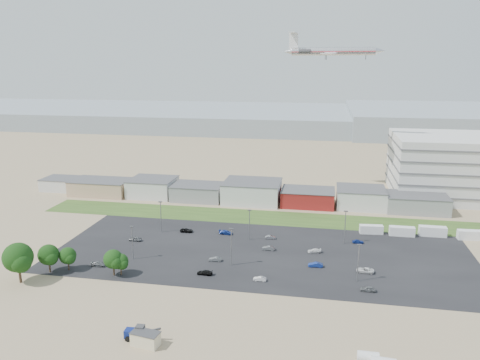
% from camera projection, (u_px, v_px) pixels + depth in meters
% --- Properties ---
extents(ground, '(700.00, 700.00, 0.00)m').
position_uv_depth(ground, '(231.00, 282.00, 117.59)').
color(ground, '#93835E').
rests_on(ground, ground).
extents(parking_lot, '(120.00, 50.00, 0.01)m').
position_uv_depth(parking_lot, '(262.00, 253.00, 135.78)').
color(parking_lot, black).
rests_on(parking_lot, ground).
extents(grass_strip, '(160.00, 16.00, 0.02)m').
position_uv_depth(grass_strip, '(260.00, 217.00, 167.20)').
color(grass_strip, '#2F4C1C').
rests_on(grass_strip, ground).
extents(hills_backdrop, '(700.00, 200.00, 9.00)m').
position_uv_depth(hills_backdrop, '(348.00, 121.00, 410.00)').
color(hills_backdrop, gray).
rests_on(hills_backdrop, ground).
extents(building_row, '(170.00, 20.00, 8.00)m').
position_uv_depth(building_row, '(225.00, 190.00, 187.38)').
color(building_row, silver).
rests_on(building_row, ground).
extents(portable_shed, '(6.00, 3.80, 2.82)m').
position_uv_depth(portable_shed, '(146.00, 339.00, 90.71)').
color(portable_shed, beige).
rests_on(portable_shed, ground).
extents(telehandler, '(7.53, 2.79, 3.10)m').
position_uv_depth(telehandler, '(136.00, 332.00, 92.63)').
color(telehandler, navy).
rests_on(telehandler, ground).
extents(storage_tank_nw, '(3.89, 1.96, 2.33)m').
position_uv_depth(storage_tank_nw, '(368.00, 357.00, 85.55)').
color(storage_tank_nw, silver).
rests_on(storage_tank_nw, ground).
extents(box_trailer_a, '(7.54, 3.02, 2.76)m').
position_uv_depth(box_trailer_a, '(371.00, 229.00, 150.85)').
color(box_trailer_a, silver).
rests_on(box_trailer_a, ground).
extents(box_trailer_b, '(7.83, 2.47, 2.93)m').
position_uv_depth(box_trailer_b, '(402.00, 231.00, 148.90)').
color(box_trailer_b, silver).
rests_on(box_trailer_b, ground).
extents(box_trailer_c, '(8.38, 2.71, 3.13)m').
position_uv_depth(box_trailer_c, '(433.00, 231.00, 148.59)').
color(box_trailer_c, silver).
rests_on(box_trailer_c, ground).
extents(box_trailer_d, '(8.02, 2.89, 2.96)m').
position_uv_depth(box_trailer_d, '(471.00, 235.00, 145.57)').
color(box_trailer_d, silver).
rests_on(box_trailer_d, ground).
extents(tree_far_left, '(7.87, 7.87, 11.81)m').
position_uv_depth(tree_far_left, '(18.00, 261.00, 115.82)').
color(tree_far_left, black).
rests_on(tree_far_left, ground).
extents(tree_left, '(5.77, 5.77, 8.66)m').
position_uv_depth(tree_left, '(49.00, 257.00, 121.97)').
color(tree_left, black).
rests_on(tree_left, ground).
extents(tree_mid, '(4.76, 4.76, 7.14)m').
position_uv_depth(tree_mid, '(68.00, 257.00, 123.49)').
color(tree_mid, black).
rests_on(tree_mid, ground).
extents(tree_right, '(5.29, 5.29, 7.93)m').
position_uv_depth(tree_right, '(113.00, 261.00, 120.23)').
color(tree_right, black).
rests_on(tree_right, ground).
extents(tree_near, '(4.38, 4.38, 6.57)m').
position_uv_depth(tree_near, '(121.00, 263.00, 120.64)').
color(tree_near, black).
rests_on(tree_near, ground).
extents(lightpole_front_l, '(1.14, 0.48, 9.73)m').
position_uv_depth(lightpole_front_l, '(133.00, 243.00, 130.13)').
color(lightpole_front_l, slate).
rests_on(lightpole_front_l, ground).
extents(lightpole_front_m, '(1.25, 0.52, 10.60)m').
position_uv_depth(lightpole_front_m, '(231.00, 247.00, 126.01)').
color(lightpole_front_m, slate).
rests_on(lightpole_front_m, ground).
extents(lightpole_front_r, '(1.16, 0.48, 9.86)m').
position_uv_depth(lightpole_front_r, '(358.00, 263.00, 116.77)').
color(lightpole_front_r, slate).
rests_on(lightpole_front_r, ground).
extents(lightpole_back_l, '(1.22, 0.51, 10.37)m').
position_uv_depth(lightpole_back_l, '(161.00, 217.00, 151.20)').
color(lightpole_back_l, slate).
rests_on(lightpole_back_l, ground).
extents(lightpole_back_m, '(1.15, 0.48, 9.78)m').
position_uv_depth(lightpole_back_m, '(249.00, 225.00, 144.49)').
color(lightpole_back_m, slate).
rests_on(lightpole_back_m, ground).
extents(lightpole_back_r, '(1.22, 0.51, 10.41)m').
position_uv_depth(lightpole_back_r, '(345.00, 227.00, 141.46)').
color(lightpole_back_r, slate).
rests_on(lightpole_back_r, ground).
extents(airliner, '(43.31, 32.05, 11.93)m').
position_uv_depth(airliner, '(333.00, 51.00, 186.69)').
color(airliner, silver).
extents(parked_car_0, '(4.76, 2.59, 1.27)m').
position_uv_depth(parked_car_0, '(365.00, 270.00, 122.70)').
color(parked_car_0, silver).
rests_on(parked_car_0, ground).
extents(parked_car_1, '(4.02, 1.64, 1.30)m').
position_uv_depth(parked_car_1, '(315.00, 265.00, 126.03)').
color(parked_car_1, navy).
rests_on(parked_car_1, ground).
extents(parked_car_2, '(3.73, 1.65, 1.25)m').
position_uv_depth(parked_car_2, '(368.00, 289.00, 112.52)').
color(parked_car_2, '#595B5E').
rests_on(parked_car_2, ground).
extents(parked_car_3, '(4.20, 1.91, 1.19)m').
position_uv_depth(parked_car_3, '(205.00, 273.00, 121.41)').
color(parked_car_3, black).
rests_on(parked_car_3, ground).
extents(parked_car_4, '(3.64, 1.50, 1.17)m').
position_uv_depth(parked_car_4, '(215.00, 259.00, 129.77)').
color(parked_car_4, '#595B5E').
rests_on(parked_car_4, ground).
extents(parked_car_5, '(3.89, 1.59, 1.32)m').
position_uv_depth(parked_car_5, '(135.00, 239.00, 144.57)').
color(parked_car_5, '#595B5E').
rests_on(parked_car_5, ground).
extents(parked_car_6, '(4.64, 2.25, 1.30)m').
position_uv_depth(parked_car_6, '(226.00, 232.00, 150.33)').
color(parked_car_6, navy).
rests_on(parked_car_6, ground).
extents(parked_car_7, '(3.74, 1.32, 1.23)m').
position_uv_depth(parked_car_7, '(268.00, 248.00, 137.50)').
color(parked_car_7, '#595B5E').
rests_on(parked_car_7, ground).
extents(parked_car_8, '(3.50, 1.67, 1.16)m').
position_uv_depth(parked_car_8, '(358.00, 241.00, 142.78)').
color(parked_car_8, navy).
rests_on(parked_car_8, ground).
extents(parked_car_9, '(4.23, 1.97, 1.17)m').
position_uv_depth(parked_car_9, '(187.00, 230.00, 152.18)').
color(parked_car_9, black).
rests_on(parked_car_9, ground).
extents(parked_car_10, '(4.21, 1.77, 1.21)m').
position_uv_depth(parked_car_10, '(99.00, 264.00, 126.51)').
color(parked_car_10, '#595B5E').
rests_on(parked_car_10, ground).
extents(parked_car_11, '(3.47, 1.62, 1.10)m').
position_uv_depth(parked_car_11, '(271.00, 237.00, 146.24)').
color(parked_car_11, '#A5A5AA').
rests_on(parked_car_11, ground).
extents(parked_car_12, '(4.05, 2.07, 1.13)m').
position_uv_depth(parked_car_12, '(314.00, 251.00, 135.70)').
color(parked_car_12, silver).
rests_on(parked_car_12, ground).
extents(parked_car_13, '(3.31, 1.23, 1.08)m').
position_uv_depth(parked_car_13, '(260.00, 279.00, 118.01)').
color(parked_car_13, silver).
rests_on(parked_car_13, ground).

